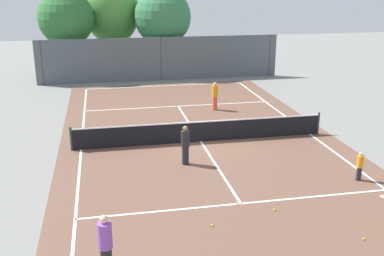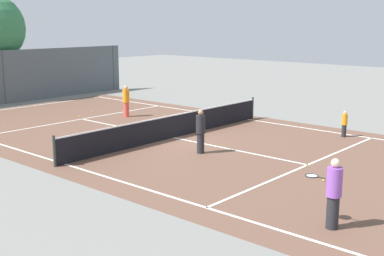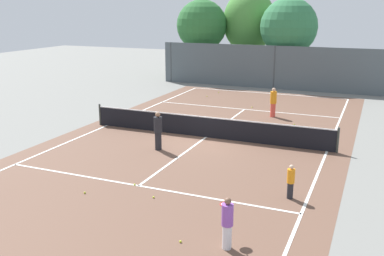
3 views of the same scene
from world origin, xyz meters
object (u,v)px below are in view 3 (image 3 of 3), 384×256
(tennis_ball_6, at_px, (294,132))
(tennis_ball_7, at_px, (294,124))
(tennis_ball_2, at_px, (219,92))
(tennis_ball_3, at_px, (154,197))
(tennis_ball_1, at_px, (275,107))
(tennis_ball_5, at_px, (180,241))
(tennis_ball_10, at_px, (85,193))
(tennis_ball_4, at_px, (258,126))
(tennis_ball_0, at_px, (207,96))
(tennis_ball_8, at_px, (274,144))
(tennis_ball_9, at_px, (252,107))
(player_0, at_px, (273,102))
(player_4, at_px, (227,222))
(player_3, at_px, (158,131))
(tennis_ball_11, at_px, (135,185))
(player_1, at_px, (291,181))

(tennis_ball_6, bearing_deg, tennis_ball_7, 100.81)
(tennis_ball_2, relative_size, tennis_ball_3, 1.00)
(tennis_ball_1, distance_m, tennis_ball_3, 14.72)
(tennis_ball_1, relative_size, tennis_ball_5, 1.00)
(tennis_ball_10, bearing_deg, tennis_ball_3, 14.09)
(tennis_ball_2, height_order, tennis_ball_4, same)
(tennis_ball_5, bearing_deg, tennis_ball_10, 158.69)
(tennis_ball_1, distance_m, tennis_ball_6, 5.63)
(tennis_ball_0, xyz_separation_m, tennis_ball_2, (0.24, 1.70, 0.00))
(tennis_ball_2, relative_size, tennis_ball_10, 1.00)
(tennis_ball_8, bearing_deg, tennis_ball_4, 117.33)
(tennis_ball_4, bearing_deg, tennis_ball_9, 109.49)
(tennis_ball_0, distance_m, tennis_ball_6, 9.84)
(player_0, height_order, tennis_ball_0, player_0)
(tennis_ball_8, bearing_deg, tennis_ball_2, 120.93)
(player_4, height_order, tennis_ball_4, player_4)
(tennis_ball_2, xyz_separation_m, tennis_ball_3, (4.18, -17.93, 0.00))
(player_3, height_order, tennis_ball_8, player_3)
(player_0, height_order, tennis_ball_2, player_0)
(player_3, height_order, tennis_ball_7, player_3)
(tennis_ball_0, height_order, tennis_ball_4, same)
(tennis_ball_0, bearing_deg, tennis_ball_8, -53.62)
(player_3, height_order, tennis_ball_0, player_3)
(tennis_ball_6, bearing_deg, tennis_ball_11, -113.60)
(tennis_ball_2, bearing_deg, player_3, -81.39)
(tennis_ball_5, distance_m, tennis_ball_11, 4.18)
(player_0, bearing_deg, tennis_ball_6, -58.56)
(tennis_ball_3, xyz_separation_m, tennis_ball_7, (2.48, 10.97, 0.00))
(tennis_ball_7, bearing_deg, tennis_ball_1, 116.27)
(tennis_ball_4, relative_size, tennis_ball_7, 1.00)
(tennis_ball_0, xyz_separation_m, tennis_ball_10, (2.16, -16.80, 0.00))
(player_4, height_order, tennis_ball_9, player_4)
(tennis_ball_4, relative_size, tennis_ball_5, 1.00)
(tennis_ball_2, distance_m, tennis_ball_5, 21.04)
(tennis_ball_0, height_order, tennis_ball_6, same)
(player_1, bearing_deg, player_0, 105.75)
(tennis_ball_3, bearing_deg, tennis_ball_5, -48.53)
(player_4, relative_size, tennis_ball_0, 21.05)
(player_3, distance_m, tennis_ball_6, 7.01)
(player_1, relative_size, player_3, 0.69)
(tennis_ball_3, bearing_deg, tennis_ball_0, 105.21)
(tennis_ball_9, distance_m, tennis_ball_10, 14.77)
(tennis_ball_8, bearing_deg, player_4, -84.70)
(tennis_ball_4, bearing_deg, tennis_ball_7, 29.51)
(tennis_ball_0, relative_size, tennis_ball_1, 1.00)
(tennis_ball_9, bearing_deg, player_3, -98.88)
(player_1, xyz_separation_m, tennis_ball_1, (-3.39, 13.01, -0.55))
(player_1, xyz_separation_m, tennis_ball_11, (-5.11, -1.01, -0.55))
(player_4, distance_m, tennis_ball_0, 19.72)
(tennis_ball_3, distance_m, tennis_ball_7, 11.25)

